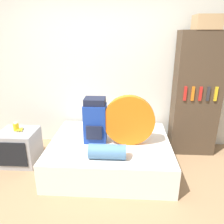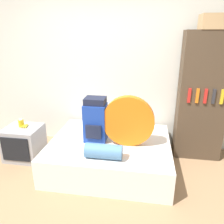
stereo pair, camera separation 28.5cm
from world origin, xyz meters
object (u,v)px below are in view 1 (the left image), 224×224
(cardboard_box, at_px, (207,22))
(tent_bag, at_px, (129,121))
(backpack, at_px, (95,121))
(sleeping_roll, at_px, (107,152))
(bookshelf, at_px, (196,95))
(television, at_px, (20,147))
(canister, at_px, (16,127))

(cardboard_box, bearing_deg, tent_bag, -150.69)
(backpack, relative_size, sleeping_roll, 1.38)
(sleeping_roll, relative_size, bookshelf, 0.24)
(sleeping_roll, height_order, bookshelf, bookshelf)
(backpack, relative_size, cardboard_box, 1.84)
(tent_bag, bearing_deg, backpack, 172.48)
(bookshelf, xyz_separation_m, cardboard_box, (0.00, -0.03, 1.08))
(television, height_order, bookshelf, bookshelf)
(tent_bag, bearing_deg, cardboard_box, 29.31)
(television, distance_m, canister, 0.33)
(sleeping_roll, distance_m, bookshelf, 1.76)
(backpack, relative_size, canister, 5.06)
(bookshelf, bearing_deg, backpack, -159.92)
(bookshelf, bearing_deg, tent_bag, -149.52)
(television, xyz_separation_m, cardboard_box, (2.74, 0.52, 1.80))
(tent_bag, xyz_separation_m, television, (-1.67, 0.08, -0.51))
(television, bearing_deg, cardboard_box, 10.75)
(backpack, xyz_separation_m, tent_bag, (0.48, -0.06, 0.04))
(tent_bag, bearing_deg, canister, 175.76)
(backpack, relative_size, television, 1.18)
(backpack, xyz_separation_m, sleeping_roll, (0.21, -0.47, -0.22))
(canister, xyz_separation_m, bookshelf, (2.77, 0.50, 0.39))
(backpack, distance_m, tent_bag, 0.49)
(backpack, xyz_separation_m, bookshelf, (1.55, 0.57, 0.25))
(backpack, distance_m, canister, 1.23)
(tent_bag, distance_m, cardboard_box, 1.78)
(backpack, height_order, cardboard_box, cardboard_box)
(sleeping_roll, xyz_separation_m, bookshelf, (1.34, 1.04, 0.46))
(television, relative_size, bookshelf, 0.28)
(sleeping_roll, relative_size, cardboard_box, 1.33)
(tent_bag, height_order, cardboard_box, cardboard_box)
(sleeping_roll, bearing_deg, tent_bag, 56.50)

